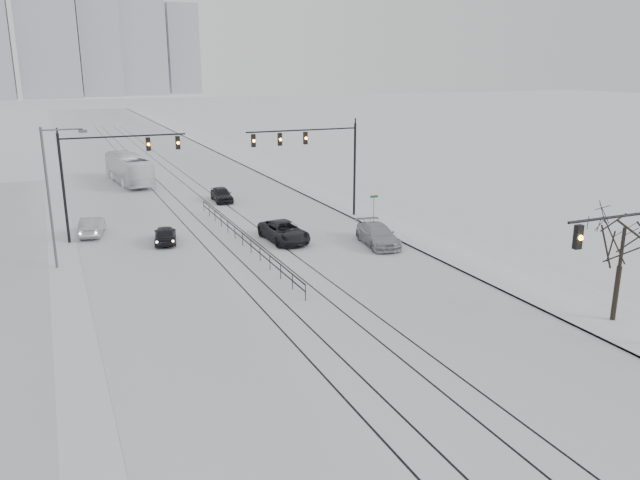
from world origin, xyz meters
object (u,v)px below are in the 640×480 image
at_px(sedan_nb_far, 222,195).
at_px(box_truck, 129,169).
at_px(sedan_sb_inner, 165,235).
at_px(sedan_sb_outer, 92,226).
at_px(bare_tree, 624,237).
at_px(sedan_nb_right, 378,235).
at_px(sedan_nb_front, 284,232).

height_order(sedan_nb_far, box_truck, box_truck).
bearing_deg(sedan_nb_far, sedan_sb_inner, -118.74).
height_order(sedan_sb_outer, box_truck, box_truck).
distance_m(sedan_sb_inner, box_truck, 25.97).
distance_m(bare_tree, box_truck, 52.96).
bearing_deg(sedan_sb_outer, sedan_nb_right, 161.03).
xyz_separation_m(sedan_nb_front, sedan_nb_far, (-0.59, 15.57, -0.05)).
bearing_deg(sedan_nb_front, sedan_sb_outer, 146.67).
distance_m(sedan_sb_inner, sedan_nb_far, 14.68).
relative_size(sedan_nb_front, sedan_nb_far, 1.31).
distance_m(sedan_sb_inner, sedan_nb_right, 15.57).
relative_size(bare_tree, sedan_sb_inner, 1.58).
bearing_deg(sedan_nb_right, sedan_sb_outer, 157.52).
relative_size(sedan_sb_inner, box_truck, 0.34).
distance_m(bare_tree, sedan_sb_outer, 36.76).
height_order(bare_tree, sedan_sb_outer, bare_tree).
distance_m(sedan_sb_outer, sedan_nb_right, 21.90).
distance_m(bare_tree, sedan_nb_right, 18.15).
xyz_separation_m(sedan_nb_far, box_truck, (-6.87, 13.37, 0.89)).
relative_size(sedan_nb_far, box_truck, 0.36).
bearing_deg(sedan_nb_front, sedan_nb_right, -35.41).
xyz_separation_m(bare_tree, sedan_nb_far, (-10.61, 36.54, -3.80)).
xyz_separation_m(bare_tree, sedan_nb_right, (-4.14, 17.27, -3.73)).
relative_size(bare_tree, sedan_nb_far, 1.50).
distance_m(sedan_nb_front, sedan_nb_right, 6.95).
relative_size(sedan_sb_outer, sedan_nb_far, 1.06).
height_order(bare_tree, sedan_nb_front, bare_tree).
bearing_deg(box_truck, sedan_nb_far, 110.48).
distance_m(bare_tree, sedan_nb_far, 38.24).
xyz_separation_m(sedan_sb_inner, sedan_sb_outer, (-4.76, 4.50, 0.05)).
bearing_deg(bare_tree, sedan_nb_far, 106.19).
bearing_deg(box_truck, sedan_nb_front, 97.76).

